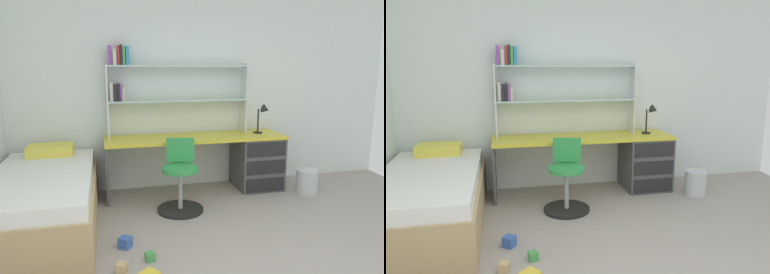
# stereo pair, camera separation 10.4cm
# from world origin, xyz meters

# --- Properties ---
(room_shell) EXTENTS (5.64, 6.58, 2.76)m
(room_shell) POSITION_xyz_m (-1.27, 1.30, 1.38)
(room_shell) COLOR silver
(room_shell) RESTS_ON ground_plane
(desk) EXTENTS (2.25, 0.59, 0.73)m
(desk) POSITION_xyz_m (0.55, 2.47, 0.41)
(desk) COLOR gold
(desk) RESTS_ON ground_plane
(bookshelf_hutch) EXTENTS (1.78, 0.22, 1.12)m
(bookshelf_hutch) POSITION_xyz_m (-0.48, 2.65, 1.39)
(bookshelf_hutch) COLOR silver
(bookshelf_hutch) RESTS_ON desk
(desk_lamp) EXTENTS (0.20, 0.17, 0.38)m
(desk_lamp) POSITION_xyz_m (0.85, 2.46, 0.98)
(desk_lamp) COLOR black
(desk_lamp) RESTS_ON desk
(swivel_chair) EXTENTS (0.52, 0.52, 0.80)m
(swivel_chair) POSITION_xyz_m (-0.37, 1.94, 0.32)
(swivel_chair) COLOR black
(swivel_chair) RESTS_ON ground_plane
(bed_platform) EXTENTS (1.01, 1.97, 0.70)m
(bed_platform) POSITION_xyz_m (-1.79, 1.80, 0.29)
(bed_platform) COLOR tan
(bed_platform) RESTS_ON ground_plane
(waste_bin) EXTENTS (0.27, 0.27, 0.31)m
(waste_bin) POSITION_xyz_m (1.30, 2.08, 0.15)
(waste_bin) COLOR silver
(waste_bin) RESTS_ON ground_plane
(toy_block_natural_2) EXTENTS (0.10, 0.10, 0.08)m
(toy_block_natural_2) POSITION_xyz_m (-1.08, 0.81, 0.04)
(toy_block_natural_2) COLOR tan
(toy_block_natural_2) RESTS_ON ground_plane
(toy_block_green_3) EXTENTS (0.09, 0.09, 0.07)m
(toy_block_green_3) POSITION_xyz_m (-0.84, 0.93, 0.04)
(toy_block_green_3) COLOR #479E51
(toy_block_green_3) RESTS_ON ground_plane
(toy_block_blue_4) EXTENTS (0.14, 0.14, 0.10)m
(toy_block_blue_4) POSITION_xyz_m (-1.03, 1.20, 0.05)
(toy_block_blue_4) COLOR #3860B7
(toy_block_blue_4) RESTS_ON ground_plane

